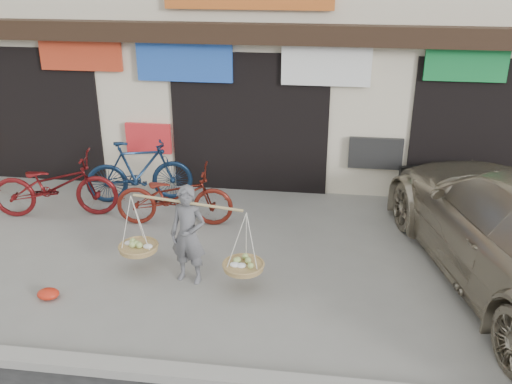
# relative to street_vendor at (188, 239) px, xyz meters

# --- Properties ---
(ground) EXTENTS (70.00, 70.00, 0.00)m
(ground) POSITION_rel_street_vendor_xyz_m (0.36, -0.03, -0.67)
(ground) COLOR gray
(ground) RESTS_ON ground
(kerb) EXTENTS (70.00, 0.25, 0.12)m
(kerb) POSITION_rel_street_vendor_xyz_m (0.36, -2.03, -0.61)
(kerb) COLOR gray
(kerb) RESTS_ON ground
(street_vendor) EXTENTS (2.18, 0.87, 1.46)m
(street_vendor) POSITION_rel_street_vendor_xyz_m (0.00, 0.00, 0.00)
(street_vendor) COLOR #5C5C61
(street_vendor) RESTS_ON ground
(bike_0) EXTENTS (2.30, 1.19, 1.15)m
(bike_0) POSITION_rel_street_vendor_xyz_m (-2.89, 1.81, -0.09)
(bike_0) COLOR #560E10
(bike_0) RESTS_ON ground
(bike_1) EXTENTS (2.06, 1.08, 1.19)m
(bike_1) POSITION_rel_street_vendor_xyz_m (-1.61, 2.63, -0.07)
(bike_1) COLOR #10233D
(bike_1) RESTS_ON ground
(bike_2) EXTENTS (2.08, 0.92, 1.06)m
(bike_2) POSITION_rel_street_vendor_xyz_m (-0.69, 1.75, -0.14)
(bike_2) COLOR #56160E
(bike_2) RESTS_ON ground
(red_bag) EXTENTS (0.31, 0.25, 0.14)m
(red_bag) POSITION_rel_street_vendor_xyz_m (-1.82, -0.74, -0.60)
(red_bag) COLOR red
(red_bag) RESTS_ON ground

